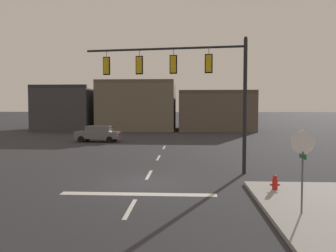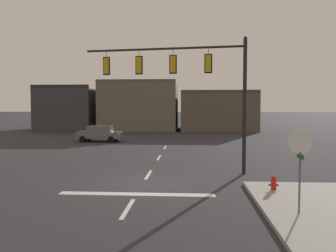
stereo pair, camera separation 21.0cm
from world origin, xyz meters
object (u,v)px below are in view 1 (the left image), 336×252
object	(u,v)px
stop_sign	(303,152)
car_lot_nearside	(98,133)
fire_hydrant	(275,185)
signal_mast_near_side	(188,76)

from	to	relation	value
stop_sign	car_lot_nearside	bearing A→B (deg)	118.66
car_lot_nearside	fire_hydrant	distance (m)	23.57
stop_sign	fire_hydrant	world-z (taller)	stop_sign
signal_mast_near_side	fire_hydrant	xyz separation A→B (m)	(3.60, -4.53, -4.88)
stop_sign	car_lot_nearside	distance (m)	26.33
signal_mast_near_side	stop_sign	world-z (taller)	signal_mast_near_side
signal_mast_near_side	car_lot_nearside	size ratio (longest dim) A/B	1.94
signal_mast_near_side	car_lot_nearside	xyz separation A→B (m)	(-8.95, 15.42, -4.35)
stop_sign	signal_mast_near_side	bearing A→B (deg)	115.56
signal_mast_near_side	stop_sign	bearing A→B (deg)	-64.44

